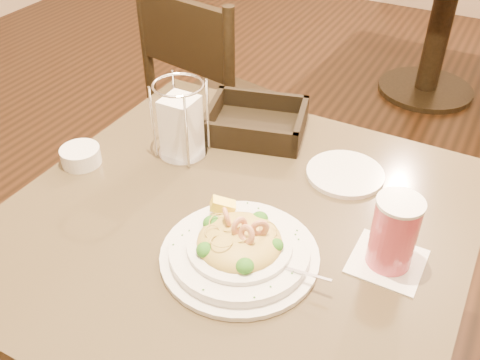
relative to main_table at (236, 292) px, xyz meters
The scene contains 9 objects.
main_table is the anchor object (origin of this frame).
background_table 2.18m from the main_table, 89.20° to the left, with size 0.95×0.95×0.73m.
dining_chair_near 0.87m from the main_table, 123.74° to the left, with size 0.49×0.49×0.93m.
pasta_bowl 0.28m from the main_table, 57.45° to the right, with size 0.33×0.29×0.09m.
drink_glass 0.43m from the main_table, ahead, with size 0.13×0.13×0.15m.
bread_basket 0.41m from the main_table, 109.66° to the left, with size 0.28×0.25×0.07m.
napkin_caddy 0.40m from the main_table, 147.12° to the left, with size 0.12×0.12×0.18m.
side_plate 0.37m from the main_table, 57.83° to the left, with size 0.17×0.17×0.01m, color white.
butter_ramekin 0.47m from the main_table, behind, with size 0.09×0.09×0.04m, color white.
Camera 1 is at (0.39, -0.71, 1.45)m, focal length 40.00 mm.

